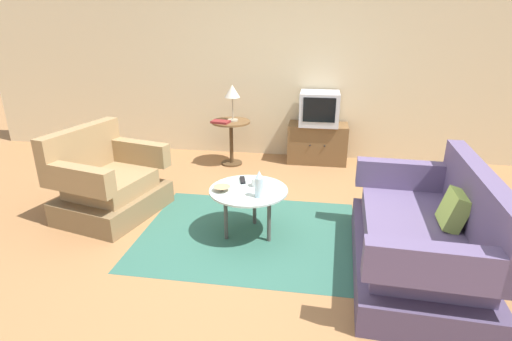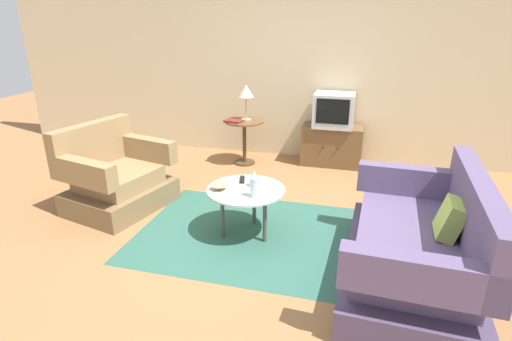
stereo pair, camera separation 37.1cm
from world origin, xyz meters
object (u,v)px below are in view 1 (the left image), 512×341
(coffee_table, at_px, (249,194))
(tv_stand, at_px, (317,143))
(side_table, at_px, (231,133))
(table_lamp, at_px, (232,93))
(bowl, at_px, (222,189))
(book, at_px, (221,122))
(vase, at_px, (259,184))
(couch, at_px, (424,240))
(armchair, at_px, (108,185))
(tv_remote_dark, at_px, (243,180))
(television, at_px, (319,108))
(mug, at_px, (257,182))

(coffee_table, xyz_separation_m, tv_stand, (0.59, 2.17, -0.14))
(side_table, relative_size, table_lamp, 1.27)
(side_table, height_order, bowl, side_table)
(tv_stand, relative_size, book, 3.16)
(table_lamp, xyz_separation_m, vase, (0.67, -2.05, -0.41))
(couch, bearing_deg, armchair, 80.91)
(tv_remote_dark, bearing_deg, book, 5.52)
(television, height_order, book, television)
(armchair, xyz_separation_m, book, (0.82, 1.54, 0.32))
(mug, height_order, book, book)
(side_table, distance_m, tv_remote_dark, 1.77)
(television, distance_m, mug, 2.15)
(armchair, relative_size, bowl, 7.43)
(armchair, xyz_separation_m, side_table, (0.94, 1.66, 0.13))
(coffee_table, distance_m, side_table, 1.97)
(mug, bearing_deg, tv_remote_dark, 146.01)
(mug, xyz_separation_m, bowl, (-0.29, -0.15, -0.02))
(table_lamp, bearing_deg, tv_stand, 13.22)
(side_table, height_order, book, book)
(table_lamp, relative_size, mug, 3.64)
(couch, xyz_separation_m, mug, (-1.39, 0.48, 0.20))
(mug, relative_size, bowl, 0.86)
(couch, height_order, book, couch)
(couch, xyz_separation_m, vase, (-1.33, 0.25, 0.28))
(side_table, xyz_separation_m, book, (-0.11, -0.12, 0.18))
(tv_stand, relative_size, tv_remote_dark, 4.80)
(coffee_table, distance_m, vase, 0.25)
(side_table, height_order, television, television)
(tv_stand, xyz_separation_m, television, (-0.00, -0.02, 0.49))
(coffee_table, height_order, table_lamp, table_lamp)
(side_table, relative_size, book, 2.38)
(mug, bearing_deg, television, 75.60)
(table_lamp, bearing_deg, book, -135.29)
(tv_stand, height_order, book, book)
(armchair, distance_m, television, 2.89)
(armchair, height_order, tv_remote_dark, armchair)
(armchair, bearing_deg, tv_remote_dark, 102.02)
(tv_stand, distance_m, bowl, 2.40)
(vase, bearing_deg, tv_stand, 78.41)
(mug, bearing_deg, table_lamp, 108.54)
(side_table, distance_m, book, 0.25)
(vase, xyz_separation_m, book, (-0.80, 1.91, 0.05))
(television, xyz_separation_m, tv_remote_dark, (-0.68, -1.97, -0.30))
(table_lamp, distance_m, mug, 1.98)
(side_table, height_order, mug, side_table)
(side_table, relative_size, tv_stand, 0.76)
(coffee_table, height_order, side_table, side_table)
(armchair, bearing_deg, book, 165.61)
(television, bearing_deg, vase, -101.68)
(side_table, bearing_deg, armchair, -119.40)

